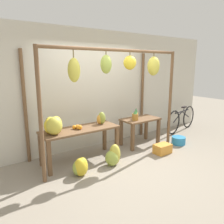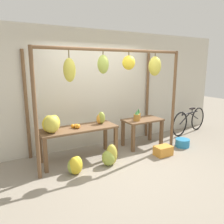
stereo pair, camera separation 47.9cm
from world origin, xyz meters
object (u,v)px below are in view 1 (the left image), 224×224
orange_pile (78,127)px  banana_pile_ground_left (80,167)px  banana_pile_ground_right (113,156)px  blue_bucket (178,140)px  pineapple_cluster (135,115)px  banana_pile_on_table (53,125)px  papaya_pile (101,118)px  fruit_crate_white (162,149)px  parked_bicycle (181,119)px

orange_pile → banana_pile_ground_left: size_ratio=0.57×
banana_pile_ground_right → blue_bucket: banana_pile_ground_right is taller
pineapple_cluster → blue_bucket: pineapple_cluster is taller
orange_pile → pineapple_cluster: pineapple_cluster is taller
banana_pile_on_table → blue_bucket: banana_pile_on_table is taller
orange_pile → banana_pile_ground_left: bearing=-114.0°
banana_pile_on_table → papaya_pile: size_ratio=1.86×
fruit_crate_white → papaya_pile: papaya_pile is taller
papaya_pile → fruit_crate_white: bearing=-33.2°
orange_pile → pineapple_cluster: bearing=0.7°
papaya_pile → banana_pile_on_table: bearing=-176.6°
banana_pile_ground_left → parked_bicycle: bearing=11.2°
banana_pile_ground_left → parked_bicycle: (3.82, 0.76, 0.21)m
banana_pile_on_table → papaya_pile: (1.11, 0.07, -0.03)m
fruit_crate_white → papaya_pile: (-1.17, 0.76, 0.73)m
orange_pile → papaya_pile: (0.59, 0.07, 0.08)m
banana_pile_on_table → orange_pile: banana_pile_on_table is taller
blue_bucket → papaya_pile: (-1.95, 0.59, 0.74)m
blue_bucket → papaya_pile: bearing=163.2°
banana_pile_ground_left → parked_bicycle: 3.90m
banana_pile_on_table → fruit_crate_white: 2.51m
banana_pile_on_table → parked_bicycle: bearing=2.9°
banana_pile_on_table → fruit_crate_white: (2.28, -0.70, -0.76)m
orange_pile → blue_bucket: (2.55, -0.52, -0.65)m
parked_bicycle → fruit_crate_white: bearing=-153.6°
blue_bucket → orange_pile: bearing=168.4°
orange_pile → parked_bicycle: size_ratio=0.12×
banana_pile_on_table → papaya_pile: bearing=3.4°
banana_pile_ground_left → blue_bucket: 2.79m
banana_pile_on_table → banana_pile_ground_left: (0.27, -0.55, -0.71)m
orange_pile → pineapple_cluster: size_ratio=0.71×
banana_pile_on_table → orange_pile: 0.53m
blue_bucket → papaya_pile: 2.17m
parked_bicycle → banana_pile_ground_left: bearing=-168.8°
pineapple_cluster → orange_pile: bearing=-179.3°
banana_pile_ground_right → parked_bicycle: bearing=13.6°
banana_pile_on_table → banana_pile_ground_right: banana_pile_on_table is taller
pineapple_cluster → blue_bucket: bearing=-28.5°
banana_pile_ground_right → pineapple_cluster: bearing=28.0°
banana_pile_on_table → pineapple_cluster: (2.07, 0.02, -0.08)m
fruit_crate_white → blue_bucket: bearing=12.5°
pineapple_cluster → papaya_pile: papaya_pile is taller
pineapple_cluster → banana_pile_ground_right: pineapple_cluster is taller
blue_bucket → parked_bicycle: bearing=35.3°
blue_bucket → pineapple_cluster: bearing=151.5°
orange_pile → parked_bicycle: (3.58, 0.21, -0.38)m
banana_pile_ground_right → papaya_pile: size_ratio=1.59×
parked_bicycle → papaya_pile: bearing=-177.3°
orange_pile → blue_bucket: orange_pile is taller
orange_pile → blue_bucket: 2.68m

